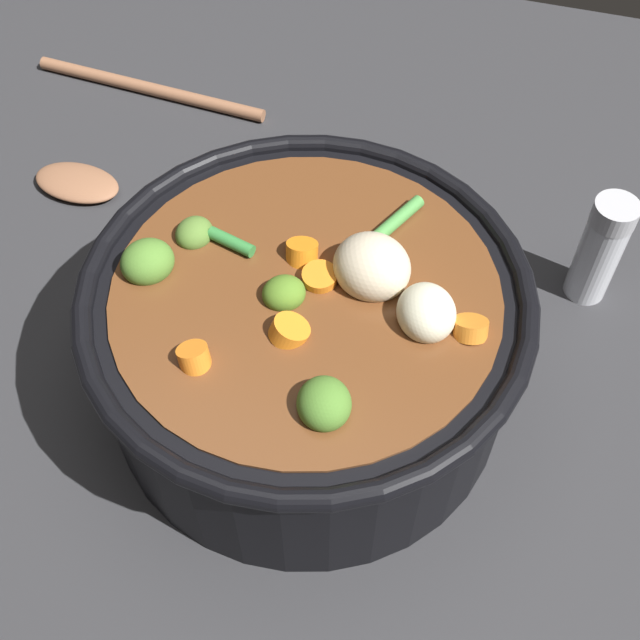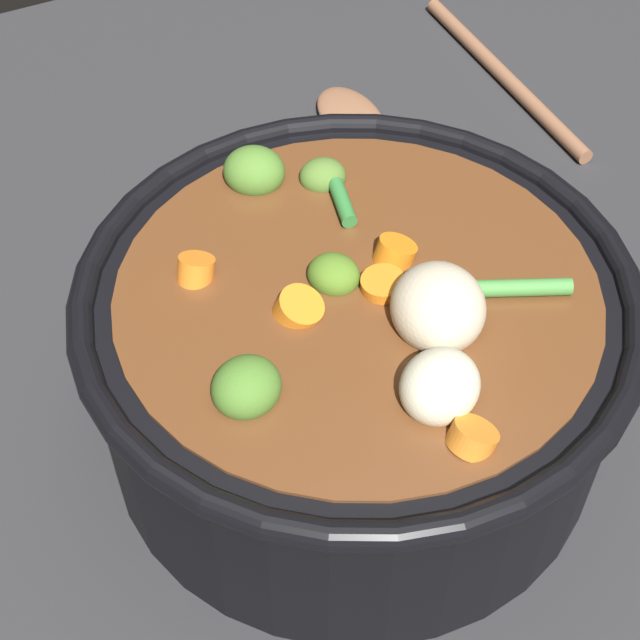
# 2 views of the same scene
# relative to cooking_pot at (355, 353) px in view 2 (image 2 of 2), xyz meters

# --- Properties ---
(ground_plane) EXTENTS (1.10, 1.10, 0.00)m
(ground_plane) POSITION_rel_cooking_pot_xyz_m (-0.00, 0.00, -0.06)
(ground_plane) COLOR #2D2D30
(cooking_pot) EXTENTS (0.30, 0.30, 0.14)m
(cooking_pot) POSITION_rel_cooking_pot_xyz_m (0.00, 0.00, 0.00)
(cooking_pot) COLOR black
(cooking_pot) RESTS_ON ground_plane
(wooden_spoon) EXTENTS (0.24, 0.18, 0.01)m
(wooden_spoon) POSITION_rel_cooking_pot_xyz_m (-0.25, 0.20, -0.06)
(wooden_spoon) COLOR #926042
(wooden_spoon) RESTS_ON ground_plane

